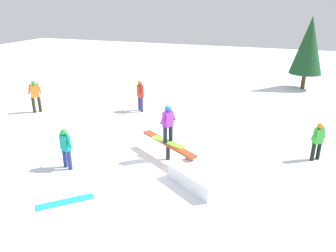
{
  "coord_description": "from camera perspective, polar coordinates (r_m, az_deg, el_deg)",
  "views": [
    {
      "loc": [
        -3.43,
        9.58,
        5.18
      ],
      "look_at": [
        0.0,
        0.0,
        1.24
      ],
      "focal_mm": 35.0,
      "sensor_mm": 36.0,
      "label": 1
    }
  ],
  "objects": [
    {
      "name": "bystander_orange",
      "position": [
        17.13,
        -22.13,
        5.08
      ],
      "size": [
        0.47,
        0.55,
        1.58
      ],
      "rotation": [
        0.0,
        0.0,
        4.02
      ],
      "color": "#2B2B17",
      "rests_on": "ground"
    },
    {
      "name": "rail_feature",
      "position": [
        11.18,
        0.0,
        -3.3
      ],
      "size": [
        2.39,
        1.72,
        0.64
      ],
      "rotation": [
        0.0,
        0.0,
        -0.59
      ],
      "color": "black",
      "rests_on": "ground"
    },
    {
      "name": "snow_kicker_ramp",
      "position": [
        10.04,
        6.53,
        -8.51
      ],
      "size": [
        2.33,
        2.25,
        0.47
      ],
      "primitive_type": "cube",
      "rotation": [
        0.0,
        0.0,
        -0.59
      ],
      "color": "white",
      "rests_on": "ground"
    },
    {
      "name": "pine_tree_near",
      "position": [
        21.72,
        23.3,
        12.73
      ],
      "size": [
        1.9,
        1.9,
        4.31
      ],
      "color": "#4C331E",
      "rests_on": "ground"
    },
    {
      "name": "ground_plane",
      "position": [
        11.42,
        0.0,
        -5.81
      ],
      "size": [
        60.0,
        60.0,
        0.0
      ],
      "primitive_type": "plane",
      "color": "white"
    },
    {
      "name": "bystander_red",
      "position": [
        16.11,
        -4.85,
        5.55
      ],
      "size": [
        0.54,
        0.53,
        1.54
      ],
      "rotation": [
        0.0,
        0.0,
        5.52
      ],
      "color": "navy",
      "rests_on": "ground"
    },
    {
      "name": "loose_snowboard_cyan",
      "position": [
        9.61,
        -17.43,
        -12.48
      ],
      "size": [
        1.31,
        1.25,
        0.02
      ],
      "primitive_type": "cube",
      "rotation": [
        0.0,
        0.0,
        0.75
      ],
      "color": "#20ACCA",
      "rests_on": "ground"
    },
    {
      "name": "bystander_green",
      "position": [
        12.18,
        24.65,
        -2.17
      ],
      "size": [
        0.52,
        0.46,
        1.35
      ],
      "rotation": [
        0.0,
        0.0,
        0.7
      ],
      "color": "black",
      "rests_on": "ground"
    },
    {
      "name": "main_rider_on_rail",
      "position": [
        10.9,
        0.0,
        0.22
      ],
      "size": [
        1.39,
        0.83,
        1.31
      ],
      "rotation": [
        0.0,
        0.0,
        -0.42
      ],
      "color": "#84CC34",
      "rests_on": "rail_feature"
    },
    {
      "name": "bystander_teal",
      "position": [
        11.02,
        -17.39,
        -3.44
      ],
      "size": [
        0.6,
        0.29,
        1.38
      ],
      "rotation": [
        0.0,
        0.0,
        2.82
      ],
      "color": "navy",
      "rests_on": "ground"
    }
  ]
}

